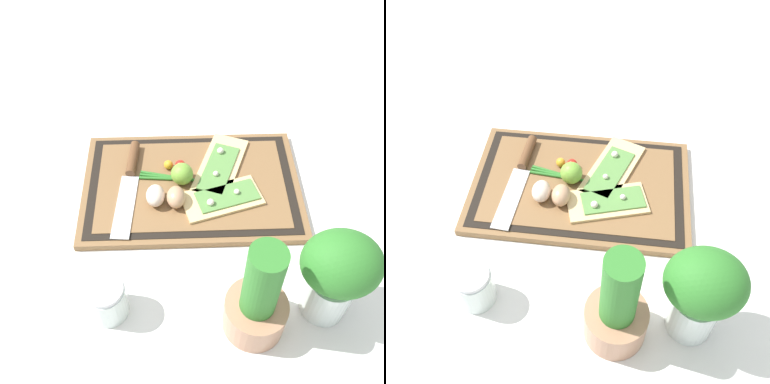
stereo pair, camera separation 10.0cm
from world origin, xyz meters
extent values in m
plane|color=white|center=(0.00, 0.00, 0.00)|extent=(6.00, 6.00, 0.00)
cube|color=brown|center=(0.00, 0.00, 0.01)|extent=(0.50, 0.33, 0.02)
cube|color=black|center=(0.00, 0.00, 0.02)|extent=(0.47, 0.30, 0.00)
cube|color=brown|center=(0.00, 0.00, 0.02)|extent=(0.43, 0.27, 0.00)
cube|color=#DBBC7F|center=(-0.07, -0.05, 0.02)|extent=(0.15, 0.22, 0.01)
cube|color=#568942|center=(-0.07, -0.04, 0.03)|extent=(0.11, 0.17, 0.00)
sphere|color=silver|center=(-0.07, -0.09, 0.04)|extent=(0.02, 0.02, 0.02)
sphere|color=silver|center=(-0.06, -0.01, 0.04)|extent=(0.01, 0.01, 0.01)
cube|color=#DBBC7F|center=(-0.07, 0.05, 0.02)|extent=(0.19, 0.13, 0.01)
cube|color=#568942|center=(-0.08, 0.05, 0.03)|extent=(0.15, 0.10, 0.00)
sphere|color=silver|center=(-0.04, 0.07, 0.04)|extent=(0.02, 0.02, 0.02)
sphere|color=silver|center=(-0.10, 0.04, 0.04)|extent=(0.01, 0.01, 0.01)
cube|color=silver|center=(0.15, 0.06, 0.02)|extent=(0.05, 0.18, 0.00)
cylinder|color=brown|center=(0.14, -0.07, 0.03)|extent=(0.03, 0.10, 0.02)
ellipsoid|color=tan|center=(0.04, 0.06, 0.04)|extent=(0.04, 0.06, 0.04)
ellipsoid|color=beige|center=(0.08, 0.05, 0.04)|extent=(0.04, 0.06, 0.04)
sphere|color=#70A838|center=(0.02, -0.01, 0.05)|extent=(0.05, 0.05, 0.05)
sphere|color=red|center=(0.03, -0.05, 0.03)|extent=(0.02, 0.02, 0.02)
sphere|color=gold|center=(0.05, -0.05, 0.03)|extent=(0.02, 0.02, 0.02)
cylinder|color=#2D7528|center=(0.00, -0.01, 0.02)|extent=(0.24, 0.07, 0.01)
cylinder|color=#2D7528|center=(0.00, -0.01, 0.02)|extent=(0.24, 0.05, 0.01)
cylinder|color=#2D7528|center=(0.00, -0.01, 0.02)|extent=(0.24, 0.03, 0.01)
cylinder|color=#AD7A5B|center=(-0.10, 0.34, 0.04)|extent=(0.11, 0.11, 0.08)
cylinder|color=#2D7528|center=(-0.10, 0.34, 0.14)|extent=(0.06, 0.06, 0.20)
cylinder|color=silver|center=(0.17, 0.30, 0.04)|extent=(0.07, 0.07, 0.08)
cylinder|color=#B73323|center=(0.17, 0.30, 0.02)|extent=(0.07, 0.07, 0.03)
cylinder|color=silver|center=(0.17, 0.30, 0.08)|extent=(0.07, 0.07, 0.01)
cylinder|color=silver|center=(-0.24, 0.31, 0.05)|extent=(0.09, 0.09, 0.10)
ellipsoid|color=#2D7528|center=(-0.24, 0.31, 0.16)|extent=(0.14, 0.12, 0.11)
camera|label=1|loc=(0.02, 0.68, 0.80)|focal=42.00mm
camera|label=2|loc=(-0.08, 0.68, 0.80)|focal=42.00mm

